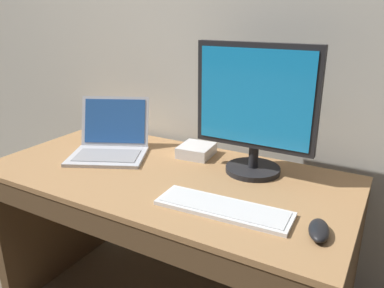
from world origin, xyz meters
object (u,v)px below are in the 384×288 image
computer_mouse (319,230)px  laptop_silver (110,145)px  external_monitor (255,108)px  external_drive_box (196,150)px  wired_keyboard (223,208)px

computer_mouse → laptop_silver: bearing=155.8°
external_monitor → external_drive_box: external_monitor is taller
external_monitor → computer_mouse: bearing=-44.6°
external_monitor → wired_keyboard: external_monitor is taller
laptop_silver → computer_mouse: laptop_silver is taller
external_monitor → computer_mouse: (0.33, -0.32, -0.24)m
laptop_silver → external_drive_box: (0.34, 0.17, -0.02)m
external_monitor → wired_keyboard: (0.03, -0.32, -0.25)m
external_drive_box → external_monitor: bearing=-12.0°
external_monitor → computer_mouse: 0.52m
wired_keyboard → laptop_silver: bearing=162.2°
wired_keyboard → computer_mouse: (0.30, 0.00, 0.01)m
computer_mouse → external_drive_box: 0.72m
external_monitor → external_drive_box: bearing=168.0°
laptop_silver → wired_keyboard: 0.69m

